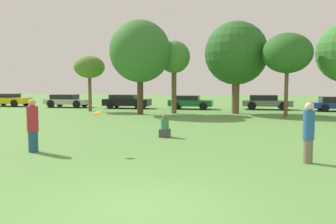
# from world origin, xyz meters

# --- Properties ---
(ground_plane) EXTENTS (120.00, 120.00, 0.00)m
(ground_plane) POSITION_xyz_m (0.00, 0.00, 0.00)
(ground_plane) COLOR #5B8E42
(person_thrower) EXTENTS (0.37, 0.37, 1.77)m
(person_thrower) POSITION_xyz_m (-4.92, 4.54, 0.89)
(person_thrower) COLOR navy
(person_thrower) RESTS_ON ground
(person_catcher) EXTENTS (0.32, 0.32, 1.76)m
(person_catcher) POSITION_xyz_m (3.77, 4.42, 0.90)
(person_catcher) COLOR #726651
(person_catcher) RESTS_ON ground
(frisbee) EXTENTS (0.27, 0.25, 0.14)m
(frisbee) POSITION_xyz_m (-2.71, 4.71, 1.33)
(frisbee) COLOR orange
(bystander_sitting) EXTENTS (0.46, 0.38, 0.99)m
(bystander_sitting) POSITION_xyz_m (-1.17, 8.47, 0.40)
(bystander_sitting) COLOR #3F3F47
(bystander_sitting) RESTS_ON ground
(tree_0) EXTENTS (2.45, 2.45, 4.46)m
(tree_0) POSITION_xyz_m (-9.61, 20.76, 3.53)
(tree_0) COLOR brown
(tree_0) RESTS_ON ground
(tree_1) EXTENTS (4.40, 4.40, 6.81)m
(tree_1) POSITION_xyz_m (-4.88, 18.70, 4.55)
(tree_1) COLOR #473323
(tree_1) RESTS_ON ground
(tree_2) EXTENTS (2.41, 2.41, 5.44)m
(tree_2) POSITION_xyz_m (-2.60, 19.99, 4.15)
(tree_2) COLOR brown
(tree_2) RESTS_ON ground
(tree_3) EXTENTS (4.68, 4.68, 6.83)m
(tree_3) POSITION_xyz_m (1.97, 20.57, 4.46)
(tree_3) COLOR brown
(tree_3) RESTS_ON ground
(tree_4) EXTENTS (3.28, 3.28, 5.61)m
(tree_4) POSITION_xyz_m (5.26, 18.44, 4.25)
(tree_4) COLOR brown
(tree_4) RESTS_ON ground
(parked_car_yellow) EXTENTS (4.12, 2.13, 1.23)m
(parked_car_yellow) POSITION_xyz_m (-19.90, 25.04, 0.68)
(parked_car_yellow) COLOR gold
(parked_car_yellow) RESTS_ON ground
(parked_car_silver) EXTENTS (4.21, 1.91, 1.21)m
(parked_car_silver) POSITION_xyz_m (-13.51, 24.62, 0.66)
(parked_car_silver) COLOR #B2B2B7
(parked_car_silver) RESTS_ON ground
(parked_car_black) EXTENTS (4.22, 1.97, 1.23)m
(parked_car_black) POSITION_xyz_m (-7.66, 24.39, 0.65)
(parked_car_black) COLOR black
(parked_car_black) RESTS_ON ground
(parked_car_green) EXTENTS (3.85, 1.95, 1.19)m
(parked_car_green) POSITION_xyz_m (-1.90, 24.51, 0.64)
(parked_car_green) COLOR #196633
(parked_car_green) RESTS_ON ground
(parked_car_grey) EXTENTS (4.19, 1.91, 1.25)m
(parked_car_grey) POSITION_xyz_m (4.61, 25.12, 0.68)
(parked_car_grey) COLOR slate
(parked_car_grey) RESTS_ON ground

